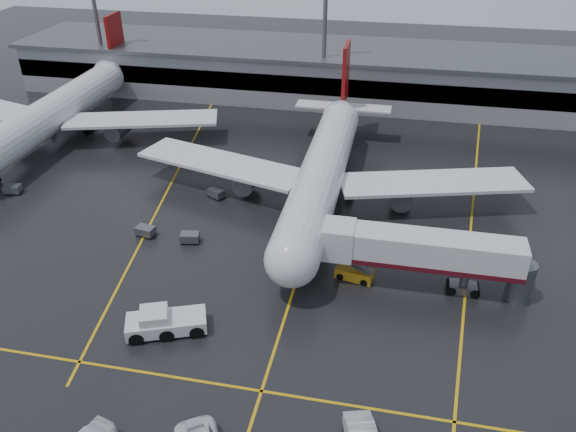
# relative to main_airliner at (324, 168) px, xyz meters

# --- Properties ---
(ground) EXTENTS (220.00, 220.00, 0.00)m
(ground) POSITION_rel_main_airliner_xyz_m (0.00, -9.70, -4.21)
(ground) COLOR black
(ground) RESTS_ON ground
(apron_line_centre) EXTENTS (0.25, 90.00, 0.02)m
(apron_line_centre) POSITION_rel_main_airliner_xyz_m (0.00, -9.70, -4.20)
(apron_line_centre) COLOR gold
(apron_line_centre) RESTS_ON ground
(apron_line_stop) EXTENTS (60.00, 0.25, 0.02)m
(apron_line_stop) POSITION_rel_main_airliner_xyz_m (0.00, -31.70, -4.20)
(apron_line_stop) COLOR gold
(apron_line_stop) RESTS_ON ground
(apron_line_left) EXTENTS (9.99, 69.35, 0.02)m
(apron_line_left) POSITION_rel_main_airliner_xyz_m (-20.00, 0.30, -4.20)
(apron_line_left) COLOR gold
(apron_line_left) RESTS_ON ground
(apron_line_right) EXTENTS (7.57, 69.64, 0.02)m
(apron_line_right) POSITION_rel_main_airliner_xyz_m (18.00, 0.30, -4.20)
(apron_line_right) COLOR gold
(apron_line_right) RESTS_ON ground
(terminal) EXTENTS (122.00, 19.00, 8.60)m
(terminal) POSITION_rel_main_airliner_xyz_m (0.00, 38.23, 0.11)
(terminal) COLOR gray
(terminal) RESTS_ON ground
(light_mast_left) EXTENTS (3.00, 1.20, 25.45)m
(light_mast_left) POSITION_rel_main_airliner_xyz_m (-45.00, 32.30, 10.27)
(light_mast_left) COLOR #595B60
(light_mast_left) RESTS_ON ground
(light_mast_mid) EXTENTS (3.00, 1.20, 25.45)m
(light_mast_mid) POSITION_rel_main_airliner_xyz_m (-5.00, 32.30, 10.27)
(light_mast_mid) COLOR #595B60
(light_mast_mid) RESTS_ON ground
(main_airliner) EXTENTS (48.80, 45.60, 14.10)m
(main_airliner) POSITION_rel_main_airliner_xyz_m (0.00, 0.00, 0.00)
(main_airliner) COLOR silver
(main_airliner) RESTS_ON ground
(second_airliner) EXTENTS (48.80, 45.60, 14.10)m
(second_airliner) POSITION_rel_main_airliner_xyz_m (-42.00, 12.00, 0.00)
(second_airliner) COLOR silver
(second_airliner) RESTS_ON ground
(jet_bridge) EXTENTS (19.90, 3.40, 6.05)m
(jet_bridge) POSITION_rel_main_airliner_xyz_m (11.87, -15.70, -0.28)
(jet_bridge) COLOR silver
(jet_bridge) RESTS_ON ground
(pushback_tractor) EXTENTS (7.44, 5.08, 2.47)m
(pushback_tractor) POSITION_rel_main_airliner_xyz_m (-9.98, -26.74, -3.23)
(pushback_tractor) COLOR silver
(pushback_tractor) RESTS_ON ground
(belt_loader) EXTENTS (3.93, 2.38, 2.33)m
(belt_loader) POSITION_rel_main_airliner_xyz_m (5.55, -15.66, -3.63)
(belt_loader) COLOR gold
(belt_loader) RESTS_ON ground
(baggage_cart_a) EXTENTS (2.20, 1.63, 1.12)m
(baggage_cart_a) POSITION_rel_main_airliner_xyz_m (-12.70, -12.75, -3.58)
(baggage_cart_a) COLOR #595B60
(baggage_cart_a) RESTS_ON ground
(baggage_cart_b) EXTENTS (2.19, 1.63, 1.12)m
(baggage_cart_b) POSITION_rel_main_airliner_xyz_m (-17.99, -12.47, -3.58)
(baggage_cart_b) COLOR #595B60
(baggage_cart_b) RESTS_ON ground
(baggage_cart_c) EXTENTS (2.38, 2.10, 1.12)m
(baggage_cart_c) POSITION_rel_main_airliner_xyz_m (-13.00, -2.49, -3.58)
(baggage_cart_c) COLOR #595B60
(baggage_cart_c) RESTS_ON ground
(baggage_cart_e) EXTENTS (2.18, 1.61, 1.12)m
(baggage_cart_e) POSITION_rel_main_airliner_xyz_m (-38.43, -6.62, -3.58)
(baggage_cart_e) COLOR #595B60
(baggage_cart_e) RESTS_ON ground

